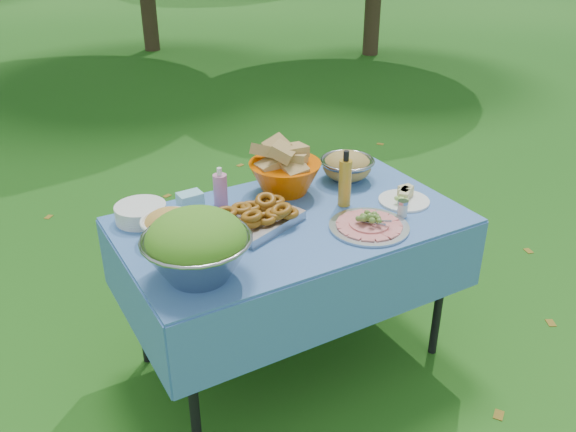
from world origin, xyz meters
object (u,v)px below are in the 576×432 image
object	(u,v)px
picnic_table	(291,291)
charcuterie_platter	(369,220)
bread_bowl	(285,170)
salad_bowl	(197,246)
pasta_bowl_steel	(347,166)
oil_bottle	(345,178)
plate_stack	(141,213)

from	to	relation	value
picnic_table	charcuterie_platter	size ratio (longest dim) A/B	4.32
bread_bowl	charcuterie_platter	xyz separation A→B (m)	(0.13, -0.49, -0.07)
salad_bowl	pasta_bowl_steel	bearing A→B (deg)	24.98
salad_bowl	charcuterie_platter	size ratio (longest dim) A/B	1.18
charcuterie_platter	salad_bowl	bearing A→B (deg)	178.94
oil_bottle	bread_bowl	bearing A→B (deg)	122.68
salad_bowl	oil_bottle	distance (m)	0.82
charcuterie_platter	oil_bottle	distance (m)	0.25
picnic_table	salad_bowl	xyz separation A→B (m)	(-0.52, -0.22, 0.51)
picnic_table	oil_bottle	bearing A→B (deg)	-0.25
bread_bowl	oil_bottle	xyz separation A→B (m)	(0.16, -0.25, 0.02)
plate_stack	bread_bowl	xyz separation A→B (m)	(0.68, -0.06, 0.08)
salad_bowl	pasta_bowl_steel	size ratio (longest dim) A/B	1.53
picnic_table	plate_stack	bearing A→B (deg)	151.29
picnic_table	plate_stack	xyz separation A→B (m)	(-0.57, 0.31, 0.42)
charcuterie_platter	plate_stack	bearing A→B (deg)	145.91
plate_stack	pasta_bowl_steel	distance (m)	1.02
salad_bowl	plate_stack	world-z (taller)	salad_bowl
bread_bowl	charcuterie_platter	world-z (taller)	bread_bowl
plate_stack	pasta_bowl_steel	size ratio (longest dim) A/B	0.84
bread_bowl	oil_bottle	bearing A→B (deg)	-57.32
salad_bowl	picnic_table	bearing A→B (deg)	22.98
picnic_table	charcuterie_platter	distance (m)	0.54
salad_bowl	plate_stack	size ratio (longest dim) A/B	1.82
salad_bowl	oil_bottle	xyz separation A→B (m)	(0.79, 0.22, -0.00)
bread_bowl	oil_bottle	distance (m)	0.30
picnic_table	pasta_bowl_steel	distance (m)	0.67
plate_stack	oil_bottle	bearing A→B (deg)	-20.37
salad_bowl	oil_bottle	bearing A→B (deg)	15.48
bread_bowl	plate_stack	bearing A→B (deg)	175.05
salad_bowl	pasta_bowl_steel	distance (m)	1.07
plate_stack	oil_bottle	size ratio (longest dim) A/B	0.85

